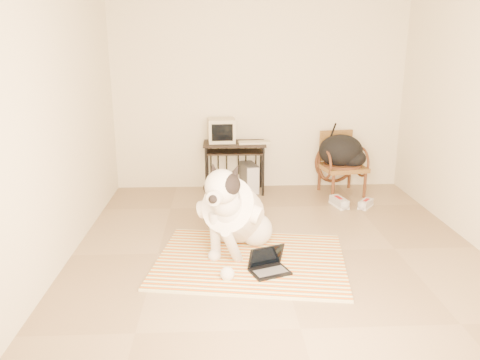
{
  "coord_description": "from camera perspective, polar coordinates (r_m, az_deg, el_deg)",
  "views": [
    {
      "loc": [
        -0.57,
        -4.21,
        1.94
      ],
      "look_at": [
        -0.37,
        0.04,
        0.72
      ],
      "focal_mm": 35.0,
      "sensor_mm": 36.0,
      "label": 1
    }
  ],
  "objects": [
    {
      "name": "floor",
      "position": [
        4.67,
        4.6,
        -8.64
      ],
      "size": [
        4.5,
        4.5,
        0.0
      ],
      "primitive_type": "plane",
      "color": "#8F7757",
      "rests_on": "ground"
    },
    {
      "name": "wall_back",
      "position": [
        6.51,
        2.35,
        10.75
      ],
      "size": [
        4.5,
        0.0,
        4.5
      ],
      "primitive_type": "plane",
      "rotation": [
        1.57,
        0.0,
        0.0
      ],
      "color": "beige",
      "rests_on": "floor"
    },
    {
      "name": "wall_front",
      "position": [
        2.12,
        12.99,
        -0.58
      ],
      "size": [
        4.5,
        0.0,
        4.5
      ],
      "primitive_type": "plane",
      "rotation": [
        -1.57,
        0.0,
        0.0
      ],
      "color": "beige",
      "rests_on": "floor"
    },
    {
      "name": "wall_left",
      "position": [
        4.48,
        -21.47,
        7.3
      ],
      "size": [
        0.0,
        4.5,
        4.5
      ],
      "primitive_type": "plane",
      "rotation": [
        1.57,
        0.0,
        1.57
      ],
      "color": "beige",
      "rests_on": "floor"
    },
    {
      "name": "rug",
      "position": [
        4.45,
        1.3,
        -9.76
      ],
      "size": [
        1.92,
        1.58,
        0.02
      ],
      "color": "orange",
      "rests_on": "floor"
    },
    {
      "name": "dog",
      "position": [
        4.51,
        -0.71,
        -4.12
      ],
      "size": [
        0.74,
        1.35,
        0.99
      ],
      "color": "silver",
      "rests_on": "rug"
    },
    {
      "name": "laptop",
      "position": [
        4.21,
        3.48,
        -10.34
      ],
      "size": [
        0.39,
        0.34,
        0.23
      ],
      "color": "black",
      "rests_on": "rug"
    },
    {
      "name": "computer_desk",
      "position": [
        6.33,
        -0.68,
        3.71
      ],
      "size": [
        0.84,
        0.48,
        0.69
      ],
      "color": "black",
      "rests_on": "floor"
    },
    {
      "name": "crt_monitor",
      "position": [
        6.34,
        -2.26,
        6.06
      ],
      "size": [
        0.37,
        0.36,
        0.32
      ],
      "color": "#C2B998",
      "rests_on": "computer_desk"
    },
    {
      "name": "desk_keyboard",
      "position": [
        6.26,
        1.78,
        4.6
      ],
      "size": [
        0.43,
        0.18,
        0.03
      ],
      "primitive_type": "cube",
      "rotation": [
        0.0,
        0.0,
        0.05
      ],
      "color": "#C2B998",
      "rests_on": "computer_desk"
    },
    {
      "name": "pc_tower",
      "position": [
        6.47,
        1.13,
        0.3
      ],
      "size": [
        0.25,
        0.44,
        0.39
      ],
      "color": "#4E4E51",
      "rests_on": "floor"
    },
    {
      "name": "rattan_chair",
      "position": [
        6.49,
        12.21,
        2.04
      ],
      "size": [
        0.64,
        0.62,
        0.83
      ],
      "color": "brown",
      "rests_on": "floor"
    },
    {
      "name": "backpack",
      "position": [
        6.41,
        12.42,
        3.35
      ],
      "size": [
        0.62,
        0.49,
        0.43
      ],
      "color": "black",
      "rests_on": "rattan_chair"
    },
    {
      "name": "sneaker_left",
      "position": [
        6.02,
        11.98,
        -2.69
      ],
      "size": [
        0.2,
        0.34,
        0.11
      ],
      "color": "white",
      "rests_on": "floor"
    },
    {
      "name": "sneaker_right",
      "position": [
        6.06,
        15.06,
        -2.86
      ],
      "size": [
        0.25,
        0.28,
        0.1
      ],
      "color": "white",
      "rests_on": "floor"
    }
  ]
}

